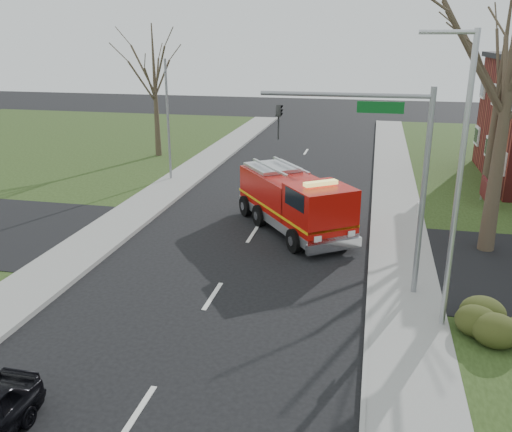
# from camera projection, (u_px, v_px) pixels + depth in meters

# --- Properties ---
(ground) EXTENTS (120.00, 120.00, 0.00)m
(ground) POSITION_uv_depth(u_px,v_px,m) (213.00, 296.00, 17.95)
(ground) COLOR black
(ground) RESTS_ON ground
(sidewalk_right) EXTENTS (2.40, 80.00, 0.15)m
(sidewalk_right) POSITION_uv_depth(u_px,v_px,m) (406.00, 314.00, 16.67)
(sidewalk_right) COLOR gray
(sidewalk_right) RESTS_ON ground
(sidewalk_left) EXTENTS (2.40, 80.00, 0.15)m
(sidewalk_left) POSITION_uv_depth(u_px,v_px,m) (45.00, 277.00, 19.19)
(sidewalk_left) COLOR gray
(sidewalk_left) RESTS_ON ground
(health_center_sign) EXTENTS (0.12, 2.00, 1.40)m
(health_center_sign) POSITION_uv_depth(u_px,v_px,m) (485.00, 190.00, 27.12)
(health_center_sign) COLOR #521315
(health_center_sign) RESTS_ON ground
(bare_tree_far) EXTENTS (5.25, 5.25, 10.50)m
(bare_tree_far) POSITION_uv_depth(u_px,v_px,m) (502.00, 71.00, 27.55)
(bare_tree_far) COLOR #33271E
(bare_tree_far) RESTS_ON ground
(bare_tree_left) EXTENTS (4.50, 4.50, 9.00)m
(bare_tree_left) POSITION_uv_depth(u_px,v_px,m) (154.00, 77.00, 36.75)
(bare_tree_left) COLOR #33271E
(bare_tree_left) RESTS_ON ground
(traffic_signal_mast) EXTENTS (5.29, 0.18, 6.80)m
(traffic_signal_mast) POSITION_uv_depth(u_px,v_px,m) (384.00, 155.00, 16.79)
(traffic_signal_mast) COLOR gray
(traffic_signal_mast) RESTS_ON ground
(streetlight_pole) EXTENTS (1.48, 0.16, 8.40)m
(streetlight_pole) POSITION_uv_depth(u_px,v_px,m) (457.00, 179.00, 14.59)
(streetlight_pole) COLOR #B7BABF
(streetlight_pole) RESTS_ON ground
(utility_pole_far) EXTENTS (0.14, 0.14, 7.00)m
(utility_pole_far) POSITION_uv_depth(u_px,v_px,m) (168.00, 122.00, 31.19)
(utility_pole_far) COLOR gray
(utility_pole_far) RESTS_ON ground
(fire_engine) EXTENTS (5.94, 6.95, 2.78)m
(fire_engine) POSITION_uv_depth(u_px,v_px,m) (294.00, 203.00, 23.62)
(fire_engine) COLOR #B10D08
(fire_engine) RESTS_ON ground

